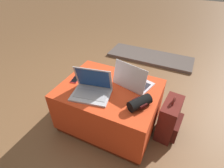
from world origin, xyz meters
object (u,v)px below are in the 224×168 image
laptop_near (92,89)px  laptop_far (132,81)px  cell_phone (76,79)px  wrist_brace (140,103)px  backpack (170,119)px

laptop_near → laptop_far: (0.27, 0.27, -0.00)m
laptop_near → cell_phone: 0.29m
wrist_brace → laptop_near: bearing=-177.2°
laptop_far → cell_phone: laptop_far is taller
cell_phone → wrist_brace: size_ratio=0.73×
laptop_far → cell_phone: size_ratio=2.40×
laptop_near → backpack: bearing=9.5°
cell_phone → backpack: cell_phone is taller
laptop_near → backpack: laptop_near is taller
backpack → laptop_far: bearing=93.3°
laptop_far → cell_phone: 0.55m
laptop_far → wrist_brace: 0.29m
cell_phone → wrist_brace: (0.68, -0.10, 0.04)m
laptop_far → wrist_brace: laptop_far is taller
backpack → wrist_brace: bearing=138.3°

